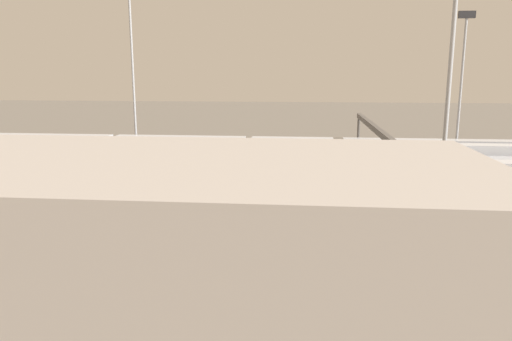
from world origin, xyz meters
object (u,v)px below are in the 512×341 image
(light_mast_0, at_px, (132,53))
(light_mast_1, at_px, (452,53))
(light_mast_2, at_px, (463,68))
(train_on_track_5, at_px, (422,179))
(train_on_track_2, at_px, (465,160))
(train_on_track_7, at_px, (307,201))
(maintenance_shed, at_px, (59,233))
(train_on_track_3, at_px, (285,166))
(signal_gantry, at_px, (374,132))
(train_on_track_0, at_px, (385,152))
(train_on_track_1, at_px, (318,153))

(light_mast_0, distance_m, light_mast_1, 62.51)
(light_mast_1, distance_m, light_mast_2, 42.46)
(train_on_track_5, xyz_separation_m, train_on_track_2, (-9.91, -15.00, 0.00))
(train_on_track_7, distance_m, light_mast_0, 53.92)
(train_on_track_2, relative_size, light_mast_2, 2.70)
(train_on_track_7, xyz_separation_m, maintenance_shed, (17.06, 22.56, 3.34))
(train_on_track_3, bearing_deg, signal_gantry, 168.90)
(train_on_track_7, bearing_deg, light_mast_0, -49.27)
(signal_gantry, bearing_deg, light_mast_0, -26.35)
(maintenance_shed, bearing_deg, train_on_track_5, -134.34)
(train_on_track_0, xyz_separation_m, signal_gantry, (4.69, 17.50, 5.72))
(train_on_track_3, relative_size, maintenance_shed, 2.42)
(train_on_track_0, height_order, maintenance_shed, maintenance_shed)
(train_on_track_7, height_order, light_mast_1, light_mast_1)
(train_on_track_5, relative_size, light_mast_2, 3.61)
(maintenance_shed, bearing_deg, light_mast_0, -75.19)
(train_on_track_0, height_order, signal_gantry, signal_gantry)
(maintenance_shed, bearing_deg, signal_gantry, -123.43)
(train_on_track_2, height_order, train_on_track_3, train_on_track_2)
(train_on_track_5, distance_m, train_on_track_2, 17.98)
(train_on_track_5, height_order, train_on_track_7, train_on_track_5)
(train_on_track_0, distance_m, light_mast_0, 50.62)
(train_on_track_5, xyz_separation_m, light_mast_1, (1.17, 12.77, 15.39))
(train_on_track_3, bearing_deg, maintenance_shed, 72.16)
(train_on_track_1, relative_size, light_mast_2, 4.52)
(train_on_track_2, height_order, light_mast_0, light_mast_0)
(light_mast_0, bearing_deg, light_mast_1, 138.53)
(maintenance_shed, bearing_deg, train_on_track_2, -131.26)
(light_mast_1, relative_size, light_mast_2, 1.07)
(train_on_track_1, distance_m, train_on_track_0, 13.11)
(light_mast_0, height_order, light_mast_2, light_mast_0)
(train_on_track_3, bearing_deg, train_on_track_7, 99.54)
(train_on_track_5, relative_size, maintenance_shed, 1.66)
(train_on_track_5, xyz_separation_m, signal_gantry, (5.38, -7.50, 5.11))
(train_on_track_7, relative_size, train_on_track_2, 1.68)
(train_on_track_2, relative_size, maintenance_shed, 1.24)
(train_on_track_1, relative_size, light_mast_1, 4.21)
(train_on_track_2, relative_size, train_on_track_1, 0.60)
(train_on_track_3, distance_m, signal_gantry, 14.17)
(train_on_track_7, distance_m, light_mast_1, 21.18)
(train_on_track_2, relative_size, light_mast_1, 2.51)
(train_on_track_7, height_order, train_on_track_0, same)
(train_on_track_0, xyz_separation_m, light_mast_2, (-12.90, -2.51, 14.92))
(train_on_track_5, distance_m, light_mast_1, 20.03)
(train_on_track_0, height_order, light_mast_0, light_mast_0)
(light_mast_2, bearing_deg, maintenance_shed, 53.76)
(light_mast_2, relative_size, maintenance_shed, 0.46)
(train_on_track_2, xyz_separation_m, train_on_track_1, (22.70, -5.00, -0.01))
(train_on_track_5, bearing_deg, light_mast_1, 84.76)
(train_on_track_1, distance_m, signal_gantry, 15.41)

